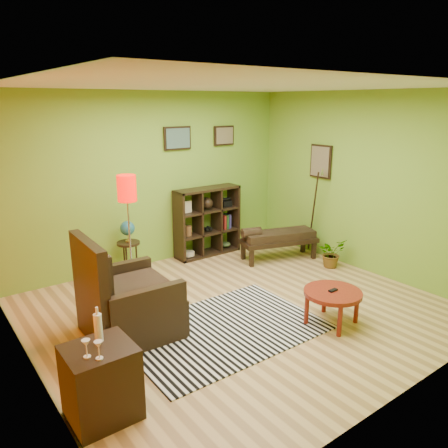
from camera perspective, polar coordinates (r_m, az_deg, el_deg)
ground at (r=5.84m, az=2.01°, el=-11.05°), size 5.00×5.00×0.00m
room_shell at (r=5.23m, az=1.30°, el=6.61°), size 5.04×4.54×2.82m
zebra_rug at (r=5.36m, az=-0.14°, el=-13.54°), size 2.32×1.58×0.01m
coffee_table at (r=5.50m, az=14.01°, el=-9.05°), size 0.70×0.70×0.45m
armchair at (r=5.24m, az=-12.78°, el=-10.24°), size 1.04×1.05×1.22m
side_cabinet at (r=4.06m, az=-15.75°, el=-19.25°), size 0.56×0.51×0.98m
floor_lamp at (r=5.89m, az=-12.50°, el=3.14°), size 0.26×0.26×1.71m
globe_table at (r=6.87m, az=-12.46°, el=-1.33°), size 0.36×0.36×0.87m
cube_shelf at (r=7.66m, az=-2.08°, el=0.34°), size 1.20×0.35×1.20m
bench at (r=7.51m, az=6.94°, el=-1.77°), size 1.39×0.84×0.61m
potted_plant at (r=7.39m, az=13.81°, el=-4.07°), size 0.47×0.52×0.37m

